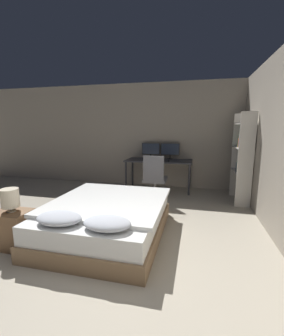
{
  "coord_description": "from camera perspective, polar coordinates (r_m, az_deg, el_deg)",
  "views": [
    {
      "loc": [
        0.95,
        -1.54,
        1.58
      ],
      "look_at": [
        -0.12,
        2.86,
        0.75
      ],
      "focal_mm": 24.0,
      "sensor_mm": 36.0,
      "label": 1
    }
  ],
  "objects": [
    {
      "name": "ground_plane",
      "position": [
        2.41,
        -15.7,
        -31.18
      ],
      "size": [
        20.0,
        20.0,
        0.0
      ],
      "primitive_type": "plane",
      "color": "#B2A893"
    },
    {
      "name": "wall_back",
      "position": [
        5.99,
        4.5,
        8.15
      ],
      "size": [
        12.0,
        0.06,
        2.7
      ],
      "color": "#9E9384",
      "rests_on": "ground_plane"
    },
    {
      "name": "bed",
      "position": [
        3.42,
        -8.89,
        -12.5
      ],
      "size": [
        1.63,
        1.96,
        0.59
      ],
      "color": "#846647",
      "rests_on": "ground_plane"
    },
    {
      "name": "nightstand",
      "position": [
        3.53,
        -29.85,
        -13.3
      ],
      "size": [
        0.46,
        0.36,
        0.49
      ],
      "color": "brown",
      "rests_on": "ground_plane"
    },
    {
      "name": "bedside_lamp",
      "position": [
        3.39,
        -30.51,
        -6.6
      ],
      "size": [
        0.22,
        0.22,
        0.31
      ],
      "color": "gray",
      "rests_on": "nightstand"
    },
    {
      "name": "desk",
      "position": [
        5.64,
        4.26,
        1.21
      ],
      "size": [
        1.64,
        0.69,
        0.77
      ],
      "color": "#38383D",
      "rests_on": "ground_plane"
    },
    {
      "name": "monitor_left",
      "position": [
        5.88,
        2.25,
        4.71
      ],
      "size": [
        0.47,
        0.16,
        0.4
      ],
      "color": "black",
      "rests_on": "desk"
    },
    {
      "name": "monitor_right",
      "position": [
        5.8,
        7.17,
        4.56
      ],
      "size": [
        0.47,
        0.16,
        0.4
      ],
      "color": "black",
      "rests_on": "desk"
    },
    {
      "name": "keyboard",
      "position": [
        5.39,
        3.86,
        1.78
      ],
      "size": [
        0.37,
        0.13,
        0.02
      ],
      "color": "black",
      "rests_on": "desk"
    },
    {
      "name": "computer_mouse",
      "position": [
        5.35,
        6.77,
        1.77
      ],
      "size": [
        0.07,
        0.05,
        0.04
      ],
      "color": "black",
      "rests_on": "desk"
    },
    {
      "name": "office_chair",
      "position": [
        4.95,
        3.24,
        -3.44
      ],
      "size": [
        0.52,
        0.52,
        0.98
      ],
      "color": "black",
      "rests_on": "ground_plane"
    },
    {
      "name": "bookshelf",
      "position": [
        5.04,
        24.26,
        3.09
      ],
      "size": [
        0.29,
        0.79,
        1.87
      ],
      "color": "beige",
      "rests_on": "ground_plane"
    }
  ]
}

